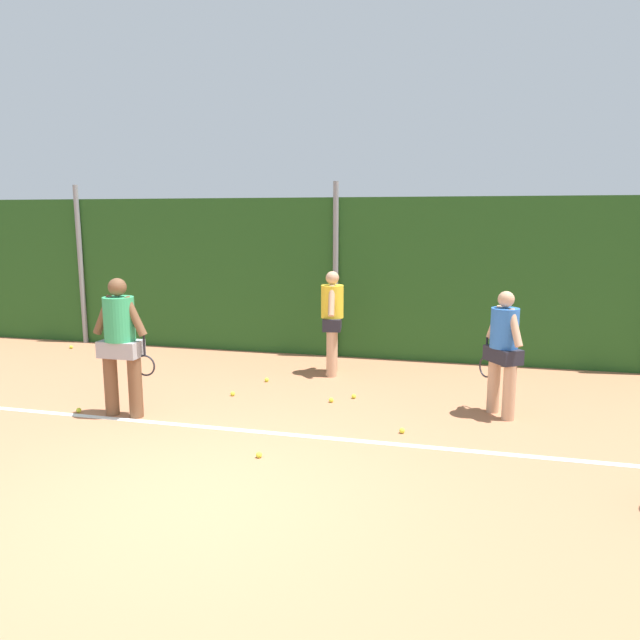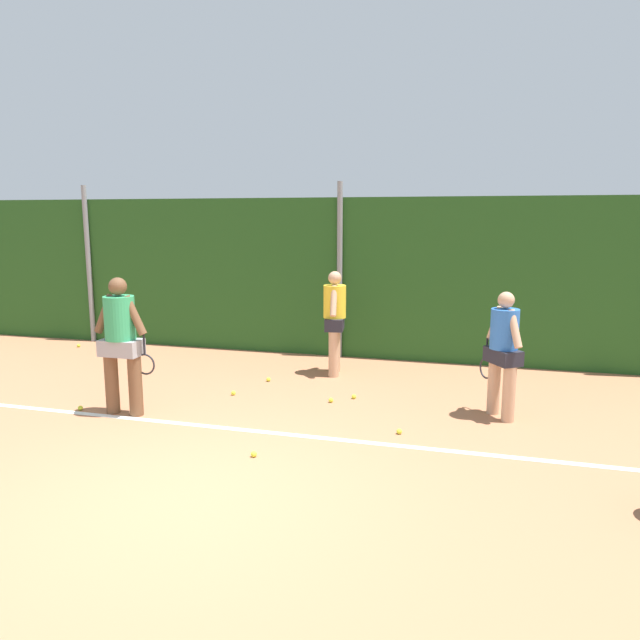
# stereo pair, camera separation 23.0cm
# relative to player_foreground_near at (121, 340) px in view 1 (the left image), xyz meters

# --- Properties ---
(ground_plane) EXTENTS (28.38, 28.38, 0.00)m
(ground_plane) POSITION_rel_player_foreground_near_xyz_m (1.98, -0.15, -1.02)
(ground_plane) COLOR #B2704C
(hedge_fence_backdrop) EXTENTS (18.45, 0.25, 2.93)m
(hedge_fence_backdrop) POSITION_rel_player_foreground_near_xyz_m (1.98, 4.08, 0.44)
(hedge_fence_backdrop) COLOR #23511E
(hedge_fence_backdrop) RESTS_ON ground_plane
(fence_post_left) EXTENTS (0.10, 0.10, 3.21)m
(fence_post_left) POSITION_rel_player_foreground_near_xyz_m (-3.34, 3.90, 0.58)
(fence_post_left) COLOR gray
(fence_post_left) RESTS_ON ground_plane
(fence_post_center) EXTENTS (0.10, 0.10, 3.21)m
(fence_post_center) POSITION_rel_player_foreground_near_xyz_m (1.98, 3.90, 0.58)
(fence_post_center) COLOR gray
(fence_post_center) RESTS_ON ground_plane
(court_baseline_paint) EXTENTS (13.48, 0.10, 0.01)m
(court_baseline_paint) POSITION_rel_player_foreground_near_xyz_m (1.98, -0.15, -1.02)
(court_baseline_paint) COLOR white
(court_baseline_paint) RESTS_ON ground_plane
(player_foreground_near) EXTENTS (0.83, 0.39, 1.82)m
(player_foreground_near) POSITION_rel_player_foreground_near_xyz_m (0.00, 0.00, 0.00)
(player_foreground_near) COLOR brown
(player_foreground_near) RESTS_ON ground_plane
(player_midcourt) EXTENTS (0.54, 0.63, 1.66)m
(player_midcourt) POSITION_rel_player_foreground_near_xyz_m (4.81, 1.19, -0.10)
(player_midcourt) COLOR tan
(player_midcourt) RESTS_ON ground_plane
(player_backcourt_far) EXTENTS (0.37, 0.71, 1.72)m
(player_backcourt_far) POSITION_rel_player_foreground_near_xyz_m (2.19, 2.71, -0.06)
(player_backcourt_far) COLOR tan
(player_backcourt_far) RESTS_ON ground_plane
(tennis_ball_0) EXTENTS (0.07, 0.07, 0.07)m
(tennis_ball_0) POSITION_rel_player_foreground_near_xyz_m (-0.67, -0.04, -0.99)
(tennis_ball_0) COLOR #CCDB33
(tennis_ball_0) RESTS_ON ground_plane
(tennis_ball_1) EXTENTS (0.07, 0.07, 0.07)m
(tennis_ball_1) POSITION_rel_player_foreground_near_xyz_m (2.80, 1.46, -0.99)
(tennis_ball_1) COLOR #CCDB33
(tennis_ball_1) RESTS_ON ground_plane
(tennis_ball_3) EXTENTS (0.07, 0.07, 0.07)m
(tennis_ball_3) POSITION_rel_player_foreground_near_xyz_m (3.62, 0.23, -0.99)
(tennis_ball_3) COLOR #CCDB33
(tennis_ball_3) RESTS_ON ground_plane
(tennis_ball_5) EXTENTS (0.07, 0.07, 0.07)m
(tennis_ball_5) POSITION_rel_player_foreground_near_xyz_m (-3.26, 3.31, -0.99)
(tennis_ball_5) COLOR #CCDB33
(tennis_ball_5) RESTS_ON ground_plane
(tennis_ball_6) EXTENTS (0.07, 0.07, 0.07)m
(tennis_ball_6) POSITION_rel_player_foreground_near_xyz_m (1.29, 1.98, -0.99)
(tennis_ball_6) COLOR #CCDB33
(tennis_ball_6) RESTS_ON ground_plane
(tennis_ball_7) EXTENTS (0.07, 0.07, 0.07)m
(tennis_ball_7) POSITION_rel_player_foreground_near_xyz_m (2.52, 1.21, -0.99)
(tennis_ball_7) COLOR #CCDB33
(tennis_ball_7) RESTS_ON ground_plane
(tennis_ball_8) EXTENTS (0.07, 0.07, 0.07)m
(tennis_ball_8) POSITION_rel_player_foreground_near_xyz_m (1.05, 1.15, -0.99)
(tennis_ball_8) COLOR #CCDB33
(tennis_ball_8) RESTS_ON ground_plane
(tennis_ball_10) EXTENTS (0.07, 0.07, 0.07)m
(tennis_ball_10) POSITION_rel_player_foreground_near_xyz_m (2.18, -0.88, -0.99)
(tennis_ball_10) COLOR #CCDB33
(tennis_ball_10) RESTS_ON ground_plane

